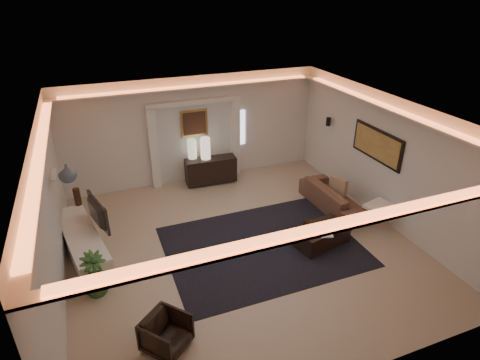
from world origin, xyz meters
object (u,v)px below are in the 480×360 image
object	(u,v)px
sofa	(334,197)
coffee_table	(321,235)
armchair	(166,334)
console	(211,170)

from	to	relation	value
sofa	coffee_table	world-z (taller)	sofa
armchair	coffee_table	bearing A→B (deg)	-18.16
console	coffee_table	size ratio (longest dim) A/B	1.21
coffee_table	armchair	xyz separation A→B (m)	(-3.64, -1.50, 0.08)
sofa	coffee_table	xyz separation A→B (m)	(-1.11, -1.20, -0.09)
sofa	coffee_table	size ratio (longest dim) A/B	1.77
console	sofa	distance (m)	3.41
console	sofa	xyz separation A→B (m)	(2.43, -2.39, -0.10)
sofa	coffee_table	bearing A→B (deg)	135.50
console	sofa	bearing A→B (deg)	-41.27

